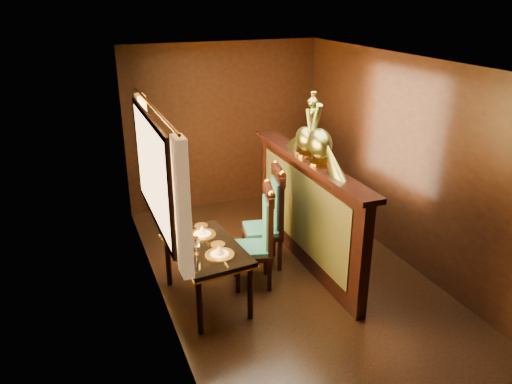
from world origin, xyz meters
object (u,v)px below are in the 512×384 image
dining_table (206,252)px  peacock_right (306,128)px  peacock_left (320,130)px  chair_right (271,214)px  chair_left (262,234)px

dining_table → peacock_right: size_ratio=1.78×
peacock_left → chair_right: bearing=138.8°
dining_table → peacock_left: (1.38, 0.13, 1.15)m
chair_left → peacock_right: (0.69, 0.36, 1.06)m
peacock_left → dining_table: bearing=-174.6°
chair_left → peacock_left: peacock_left is taller
chair_right → peacock_right: peacock_right is taller
chair_right → peacock_left: peacock_left is taller
chair_left → chair_right: chair_right is taller
dining_table → chair_left: size_ratio=0.98×
dining_table → chair_left: (0.69, 0.11, 0.03)m
chair_right → dining_table: bearing=-141.5°
peacock_right → chair_left: bearing=-152.2°
dining_table → peacock_left: size_ratio=1.52×
dining_table → chair_right: 1.09m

